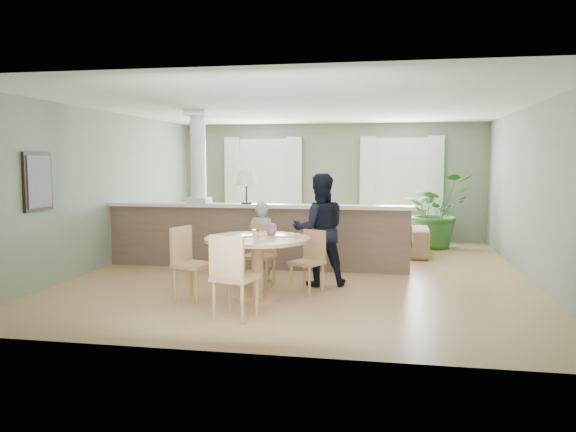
% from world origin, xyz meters
% --- Properties ---
extents(ground, '(8.00, 8.00, 0.00)m').
position_xyz_m(ground, '(0.00, 0.00, 0.00)').
color(ground, tan).
rests_on(ground, ground).
extents(room_shell, '(7.02, 8.02, 2.71)m').
position_xyz_m(room_shell, '(-0.03, 0.63, 1.81)').
color(room_shell, gray).
rests_on(room_shell, ground).
extents(pony_wall, '(5.32, 0.38, 2.70)m').
position_xyz_m(pony_wall, '(-0.99, 0.20, 0.71)').
color(pony_wall, '#77584D').
rests_on(pony_wall, ground).
extents(sofa, '(2.73, 1.10, 0.79)m').
position_xyz_m(sofa, '(0.74, 1.96, 0.40)').
color(sofa, '#926B4F').
rests_on(sofa, ground).
extents(houseplant, '(1.87, 1.85, 1.57)m').
position_xyz_m(houseplant, '(2.31, 3.15, 0.79)').
color(houseplant, '#2B5E25').
rests_on(houseplant, ground).
extents(dining_table, '(1.39, 1.39, 0.95)m').
position_xyz_m(dining_table, '(-0.34, -1.95, 0.67)').
color(dining_table, tan).
rests_on(dining_table, ground).
extents(chair_far_boy, '(0.46, 0.46, 0.91)m').
position_xyz_m(chair_far_boy, '(-0.51, -1.05, 0.50)').
color(chair_far_boy, tan).
rests_on(chair_far_boy, ground).
extents(chair_far_man, '(0.53, 0.53, 0.87)m').
position_xyz_m(chair_far_man, '(0.26, -1.33, 0.48)').
color(chair_far_man, tan).
rests_on(chair_far_man, ground).
extents(chair_near, '(0.54, 0.54, 1.00)m').
position_xyz_m(chair_near, '(-0.41, -2.93, 0.55)').
color(chair_near, tan).
rests_on(chair_near, ground).
extents(chair_side, '(0.55, 0.55, 0.97)m').
position_xyz_m(chair_side, '(-1.25, -2.08, 0.54)').
color(chair_side, tan).
rests_on(chair_side, ground).
extents(child_person, '(0.49, 0.36, 1.22)m').
position_xyz_m(child_person, '(-0.56, -0.77, 0.61)').
color(child_person, '#96969B').
rests_on(child_person, ground).
extents(man_person, '(0.95, 0.82, 1.66)m').
position_xyz_m(man_person, '(0.34, -0.90, 0.83)').
color(man_person, black).
rests_on(man_person, ground).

